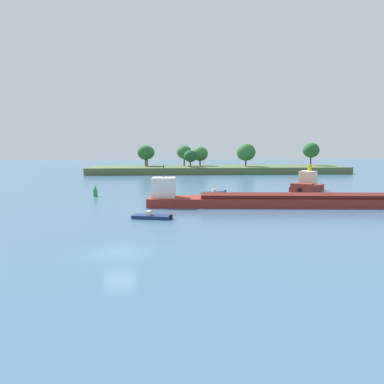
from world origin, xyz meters
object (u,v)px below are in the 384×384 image
fishing_skiff (215,193)px  small_motorboat (152,217)px  channel_buoy_green (95,192)px  tugboat (307,185)px  cargo_barge (283,200)px

fishing_skiff → small_motorboat: 26.18m
small_motorboat → channel_buoy_green: size_ratio=2.56×
small_motorboat → channel_buoy_green: channel_buoy_green is taller
small_motorboat → fishing_skiff: bearing=66.1°
channel_buoy_green → fishing_skiff: bearing=6.2°
fishing_skiff → small_motorboat: fishing_skiff is taller
fishing_skiff → tugboat: (17.16, 2.09, 1.02)m
cargo_barge → small_motorboat: bearing=-154.7°
fishing_skiff → tugboat: bearing=6.9°
tugboat → fishing_skiff: bearing=-173.1°
small_motorboat → channel_buoy_green: bearing=114.1°
cargo_barge → fishing_skiff: bearing=116.5°
fishing_skiff → cargo_barge: bearing=-63.5°
small_motorboat → tugboat: (27.79, 26.02, 1.03)m
small_motorboat → cargo_barge: bearing=25.3°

